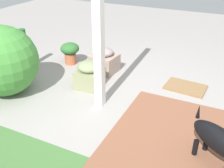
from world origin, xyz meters
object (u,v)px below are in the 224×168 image
at_px(porch_pillar, 98,18).
at_px(doormat, 185,87).
at_px(stone_planter_nearest, 104,61).
at_px(stone_planter_near, 90,75).
at_px(terracotta_pot_tall, 26,54).
at_px(round_shrub, 3,61).
at_px(terracotta_pot_broad, 70,51).

distance_m(porch_pillar, doormat, 1.76).
bearing_deg(stone_planter_nearest, porch_pillar, 113.93).
bearing_deg(stone_planter_near, doormat, -156.49).
relative_size(porch_pillar, terracotta_pot_tall, 3.40).
bearing_deg(porch_pillar, round_shrub, 11.74).
distance_m(porch_pillar, terracotta_pot_tall, 1.99).
xyz_separation_m(stone_planter_nearest, terracotta_pot_broad, (0.70, -0.03, 0.05)).
bearing_deg(doormat, porch_pillar, 45.20).
bearing_deg(stone_planter_nearest, terracotta_pot_broad, -2.38).
height_order(porch_pillar, terracotta_pot_broad, porch_pillar).
bearing_deg(terracotta_pot_broad, doormat, 179.28).
height_order(round_shrub, terracotta_pot_broad, round_shrub).
bearing_deg(round_shrub, terracotta_pot_broad, -101.00).
xyz_separation_m(stone_planter_near, terracotta_pot_tall, (1.32, -0.12, 0.05)).
xyz_separation_m(stone_planter_nearest, round_shrub, (0.94, 1.23, 0.30)).
relative_size(stone_planter_nearest, doormat, 0.76).
bearing_deg(terracotta_pot_tall, terracotta_pot_broad, -140.67).
height_order(porch_pillar, stone_planter_near, porch_pillar).
distance_m(stone_planter_nearest, terracotta_pot_tall, 1.36).
distance_m(stone_planter_nearest, round_shrub, 1.57).
distance_m(stone_planter_near, terracotta_pot_broad, 0.95).
bearing_deg(doormat, terracotta_pot_broad, -0.72).
height_order(round_shrub, terracotta_pot_tall, round_shrub).
bearing_deg(stone_planter_near, round_shrub, 33.69).
height_order(stone_planter_nearest, round_shrub, round_shrub).
xyz_separation_m(stone_planter_nearest, stone_planter_near, (-0.05, 0.57, 0.01)).
bearing_deg(terracotta_pot_broad, terracotta_pot_tall, 39.33).
height_order(terracotta_pot_tall, terracotta_pot_broad, terracotta_pot_tall).
relative_size(stone_planter_nearest, stone_planter_near, 1.06).
bearing_deg(stone_planter_nearest, round_shrub, 52.49).
xyz_separation_m(stone_planter_near, round_shrub, (0.99, 0.66, 0.29)).
xyz_separation_m(porch_pillar, terracotta_pot_broad, (1.12, -0.97, -0.93)).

